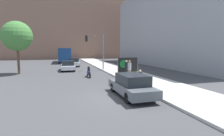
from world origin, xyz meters
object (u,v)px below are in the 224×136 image
at_px(city_bus_on_road, 64,54).
at_px(motorcycle_on_road, 89,72).
at_px(pedestrian_behind, 126,69).
at_px(jogger_on_sidewalk, 129,70).
at_px(parked_car_curbside, 131,85).
at_px(protest_banner, 128,67).
at_px(traffic_light_pole, 96,45).
at_px(car_on_road_nearest, 68,66).
at_px(street_tree_near_curb, 17,36).
at_px(car_on_road_midblock, 74,62).
at_px(seated_protester, 140,77).

height_order(city_bus_on_road, motorcycle_on_road, city_bus_on_road).
bearing_deg(motorcycle_on_road, pedestrian_behind, -31.50).
distance_m(jogger_on_sidewalk, parked_car_curbside, 5.51).
xyz_separation_m(protest_banner, motorcycle_on_road, (-3.92, 1.72, -0.69)).
bearing_deg(protest_banner, city_bus_on_road, 103.88).
relative_size(jogger_on_sidewalk, traffic_light_pole, 0.36).
bearing_deg(car_on_road_nearest, street_tree_near_curb, -162.38).
xyz_separation_m(pedestrian_behind, motorcycle_on_road, (-3.58, 2.19, -0.54)).
bearing_deg(city_bus_on_road, car_on_road_midblock, -81.79).
distance_m(car_on_road_nearest, motorcycle_on_road, 6.92).
height_order(jogger_on_sidewalk, parked_car_curbside, jogger_on_sidewalk).
bearing_deg(car_on_road_midblock, city_bus_on_road, 98.21).
bearing_deg(parked_car_curbside, traffic_light_pole, 87.42).
distance_m(traffic_light_pole, city_bus_on_road, 17.41).
height_order(jogger_on_sidewalk, traffic_light_pole, traffic_light_pole).
height_order(car_on_road_nearest, street_tree_near_curb, street_tree_near_curb).
xyz_separation_m(city_bus_on_road, motorcycle_on_road, (2.07, -22.54, -1.35)).
height_order(traffic_light_pole, motorcycle_on_road, traffic_light_pole).
height_order(car_on_road_midblock, city_bus_on_road, city_bus_on_road).
bearing_deg(car_on_road_midblock, motorcycle_on_road, -87.06).
xyz_separation_m(protest_banner, car_on_road_midblock, (-4.57, 14.42, -0.49)).
relative_size(motorcycle_on_road, street_tree_near_curb, 0.33).
relative_size(pedestrian_behind, traffic_light_pole, 0.35).
xyz_separation_m(traffic_light_pole, motorcycle_on_road, (-2.06, -5.72, -3.08)).
bearing_deg(car_on_road_midblock, seated_protester, -78.19).
bearing_deg(pedestrian_behind, traffic_light_pole, -156.69).
bearing_deg(jogger_on_sidewalk, parked_car_curbside, 55.34).
distance_m(car_on_road_nearest, city_bus_on_road, 15.96).
xyz_separation_m(jogger_on_sidewalk, pedestrian_behind, (0.21, 1.35, -0.04)).
height_order(protest_banner, car_on_road_nearest, protest_banner).
bearing_deg(traffic_light_pole, seated_protester, -84.14).
bearing_deg(parked_car_curbside, motorcycle_on_road, 99.25).
relative_size(parked_car_curbside, street_tree_near_curb, 0.71).
xyz_separation_m(pedestrian_behind, car_on_road_nearest, (-5.55, 8.83, -0.35)).
height_order(protest_banner, city_bus_on_road, city_bus_on_road).
distance_m(protest_banner, traffic_light_pole, 8.03).
xyz_separation_m(pedestrian_behind, street_tree_near_curb, (-11.46, 6.95, 3.55)).
xyz_separation_m(city_bus_on_road, street_tree_near_curb, (-5.81, -17.79, 2.74)).
distance_m(traffic_light_pole, motorcycle_on_road, 6.81).
bearing_deg(street_tree_near_curb, jogger_on_sidewalk, -36.40).
xyz_separation_m(traffic_light_pole, parked_car_curbside, (-0.65, -14.39, -2.87)).
relative_size(pedestrian_behind, car_on_road_nearest, 0.38).
bearing_deg(traffic_light_pole, jogger_on_sidewalk, -81.98).
height_order(jogger_on_sidewalk, car_on_road_nearest, jogger_on_sidewalk).
bearing_deg(car_on_road_midblock, pedestrian_behind, -74.13).
bearing_deg(car_on_road_midblock, car_on_road_nearest, -102.24).
bearing_deg(street_tree_near_curb, car_on_road_nearest, 17.62).
distance_m(car_on_road_nearest, car_on_road_midblock, 6.21).
relative_size(seated_protester, street_tree_near_curb, 0.19).
bearing_deg(seated_protester, car_on_road_nearest, 130.03).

